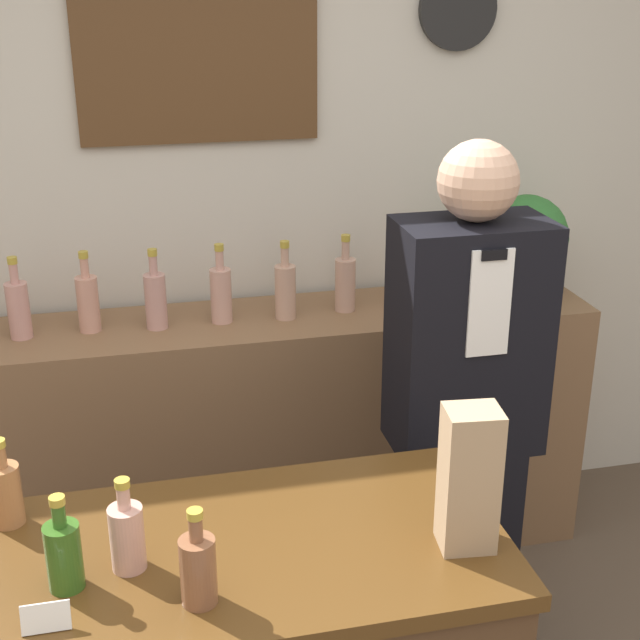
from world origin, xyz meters
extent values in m
cube|color=beige|center=(0.00, 2.00, 1.35)|extent=(5.20, 0.06, 2.70)
cube|color=#50341B|center=(-0.11, 1.96, 1.81)|extent=(0.81, 0.02, 0.57)
cylinder|color=black|center=(0.80, 1.95, 1.94)|extent=(0.28, 0.03, 0.28)
cube|color=brown|center=(0.09, 1.73, 0.48)|extent=(2.26, 0.43, 0.95)
cube|color=#4D3013|center=(-0.31, 0.48, 0.91)|extent=(1.34, 0.60, 0.04)
cube|color=black|center=(0.52, 1.05, 0.39)|extent=(0.32, 0.25, 0.77)
cube|color=black|center=(0.52, 1.05, 1.11)|extent=(0.42, 0.25, 0.67)
cube|color=white|center=(0.52, 0.92, 1.26)|extent=(0.12, 0.01, 0.30)
cube|color=black|center=(0.52, 0.92, 1.39)|extent=(0.07, 0.01, 0.03)
sphere|color=tan|center=(0.52, 1.05, 1.56)|extent=(0.22, 0.22, 0.22)
cylinder|color=#B27047|center=(1.00, 1.70, 1.00)|extent=(0.15, 0.15, 0.11)
sphere|color=#2D6B2D|center=(1.00, 1.70, 1.19)|extent=(0.30, 0.30, 0.30)
cube|color=tan|center=(0.26, 0.38, 1.09)|extent=(0.12, 0.11, 0.32)
cube|color=white|center=(-0.60, 0.30, 0.96)|extent=(0.09, 0.02, 0.06)
cylinder|color=#A26A3F|center=(-0.70, 0.68, 1.00)|extent=(0.07, 0.07, 0.14)
cylinder|color=#A26A3F|center=(-0.70, 0.68, 1.09)|extent=(0.03, 0.03, 0.05)
cylinder|color=#315B1C|center=(-0.57, 0.42, 1.00)|extent=(0.07, 0.07, 0.14)
cylinder|color=#315B1C|center=(-0.57, 0.42, 1.09)|extent=(0.03, 0.03, 0.05)
cylinder|color=#B29933|center=(-0.57, 0.42, 1.13)|extent=(0.03, 0.03, 0.02)
cylinder|color=tan|center=(-0.44, 0.46, 1.00)|extent=(0.07, 0.07, 0.14)
cylinder|color=tan|center=(-0.44, 0.46, 1.09)|extent=(0.03, 0.03, 0.05)
cylinder|color=#B29933|center=(-0.44, 0.46, 1.13)|extent=(0.03, 0.03, 0.02)
cylinder|color=brown|center=(-0.31, 0.32, 1.00)|extent=(0.07, 0.07, 0.14)
cylinder|color=brown|center=(-0.31, 0.32, 1.09)|extent=(0.03, 0.03, 0.05)
cylinder|color=#B29933|center=(-0.31, 0.32, 1.13)|extent=(0.03, 0.03, 0.02)
cylinder|color=tan|center=(-0.75, 1.73, 1.05)|extent=(0.07, 0.07, 0.19)
cylinder|color=tan|center=(-0.75, 1.73, 1.17)|extent=(0.03, 0.03, 0.07)
cylinder|color=#B29933|center=(-0.75, 1.73, 1.22)|extent=(0.03, 0.03, 0.02)
cylinder|color=tan|center=(-0.53, 1.74, 1.05)|extent=(0.07, 0.07, 0.19)
cylinder|color=tan|center=(-0.53, 1.74, 1.17)|extent=(0.03, 0.03, 0.07)
cylinder|color=#B29933|center=(-0.53, 1.74, 1.22)|extent=(0.03, 0.03, 0.02)
cylinder|color=tan|center=(-0.31, 1.72, 1.05)|extent=(0.07, 0.07, 0.19)
cylinder|color=tan|center=(-0.31, 1.72, 1.17)|extent=(0.03, 0.03, 0.07)
cylinder|color=#B29933|center=(-0.31, 1.72, 1.22)|extent=(0.03, 0.03, 0.02)
cylinder|color=tan|center=(-0.09, 1.72, 1.05)|extent=(0.07, 0.07, 0.19)
cylinder|color=tan|center=(-0.09, 1.72, 1.17)|extent=(0.03, 0.03, 0.07)
cylinder|color=#B29933|center=(-0.09, 1.72, 1.22)|extent=(0.03, 0.03, 0.02)
cylinder|color=tan|center=(0.13, 1.71, 1.05)|extent=(0.07, 0.07, 0.19)
cylinder|color=tan|center=(0.13, 1.71, 1.17)|extent=(0.03, 0.03, 0.07)
cylinder|color=#B29933|center=(0.13, 1.71, 1.22)|extent=(0.03, 0.03, 0.02)
cylinder|color=tan|center=(0.35, 1.74, 1.05)|extent=(0.07, 0.07, 0.19)
cylinder|color=tan|center=(0.35, 1.74, 1.17)|extent=(0.03, 0.03, 0.07)
cylinder|color=#B29933|center=(0.35, 1.74, 1.22)|extent=(0.03, 0.03, 0.02)
cylinder|color=tan|center=(0.57, 1.71, 1.05)|extent=(0.07, 0.07, 0.19)
cylinder|color=tan|center=(0.57, 1.71, 1.17)|extent=(0.03, 0.03, 0.07)
cylinder|color=#B29933|center=(0.57, 1.71, 1.22)|extent=(0.03, 0.03, 0.02)
cylinder|color=tan|center=(0.78, 1.72, 1.05)|extent=(0.07, 0.07, 0.19)
cylinder|color=tan|center=(0.78, 1.72, 1.17)|extent=(0.03, 0.03, 0.07)
cylinder|color=#B29933|center=(0.78, 1.72, 1.22)|extent=(0.03, 0.03, 0.02)
camera|label=1|loc=(-0.40, -1.11, 2.07)|focal=50.00mm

